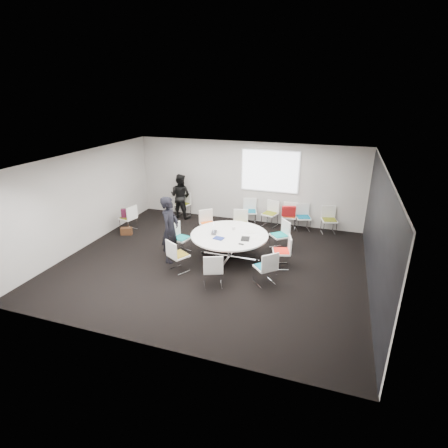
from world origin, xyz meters
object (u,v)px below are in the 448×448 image
(chair_ring_c, at_px, (240,229))
(person_main, at_px, (170,229))
(chair_back_d, at_px, (303,222))
(chair_spare_left, at_px, (129,223))
(conference_table, at_px, (229,241))
(brown_bag, at_px, (126,231))
(chair_back_b, at_px, (270,218))
(chair_ring_a, at_px, (281,257))
(cup, at_px, (234,228))
(chair_ring_d, at_px, (208,229))
(chair_ring_h, at_px, (265,274))
(chair_ring_g, at_px, (213,276))
(laptop, at_px, (216,233))
(chair_ring_f, at_px, (178,261))
(chair_back_c, at_px, (289,221))
(chair_person_back, at_px, (183,209))
(chair_ring_e, at_px, (181,244))
(chair_back_a, at_px, (250,216))
(chair_ring_b, at_px, (279,241))
(person_back, at_px, (180,196))
(maroon_bag, at_px, (128,213))
(chair_back_e, at_px, (329,225))

(chair_ring_c, distance_m, person_main, 2.60)
(chair_back_d, bearing_deg, chair_spare_left, -0.05)
(conference_table, distance_m, brown_bag, 3.75)
(chair_back_b, xyz_separation_m, person_main, (-2.05, -3.40, 0.64))
(chair_ring_a, height_order, cup, chair_ring_a)
(chair_ring_d, bearing_deg, brown_bag, -28.42)
(chair_back_d, distance_m, person_main, 4.69)
(chair_ring_h, bearing_deg, chair_ring_g, 160.15)
(chair_ring_d, bearing_deg, person_main, 35.41)
(laptop, bearing_deg, chair_spare_left, 62.10)
(chair_ring_f, distance_m, chair_back_c, 4.48)
(chair_person_back, xyz_separation_m, laptop, (2.32, -2.84, 0.47))
(chair_ring_e, relative_size, chair_back_a, 1.00)
(chair_ring_b, bearing_deg, chair_ring_d, 44.88)
(chair_back_b, distance_m, laptop, 3.03)
(conference_table, bearing_deg, chair_ring_g, -86.96)
(chair_person_back, distance_m, person_back, 0.56)
(chair_back_c, height_order, chair_spare_left, same)
(chair_person_back, bearing_deg, chair_spare_left, 76.93)
(chair_back_c, relative_size, person_back, 0.54)
(chair_spare_left, bearing_deg, chair_ring_g, -109.23)
(chair_ring_d, height_order, chair_spare_left, same)
(chair_ring_a, distance_m, chair_back_a, 3.26)
(chair_person_back, height_order, brown_bag, chair_person_back)
(chair_ring_b, bearing_deg, chair_back_a, -3.16)
(chair_ring_d, bearing_deg, chair_person_back, -87.02)
(chair_ring_e, relative_size, chair_ring_h, 1.00)
(chair_spare_left, height_order, maroon_bag, chair_spare_left)
(chair_back_a, distance_m, chair_person_back, 2.56)
(chair_back_e, bearing_deg, brown_bag, 3.93)
(conference_table, bearing_deg, chair_back_c, 65.93)
(person_back, xyz_separation_m, cup, (2.72, -2.29, -0.04))
(chair_ring_d, relative_size, cup, 9.78)
(chair_person_back, bearing_deg, chair_back_c, -163.47)
(chair_ring_a, xyz_separation_m, chair_back_d, (0.23, 2.83, 0.00))
(chair_ring_e, distance_m, maroon_bag, 2.60)
(chair_ring_e, distance_m, chair_back_e, 4.90)
(chair_ring_d, relative_size, chair_person_back, 1.00)
(chair_ring_c, xyz_separation_m, chair_person_back, (-2.57, 1.26, 0.00))
(chair_ring_d, height_order, chair_ring_f, same)
(chair_back_b, xyz_separation_m, maroon_bag, (-4.38, -1.90, 0.34))
(chair_back_c, bearing_deg, chair_back_a, -3.57)
(chair_ring_a, relative_size, chair_person_back, 1.00)
(chair_ring_a, relative_size, chair_ring_h, 1.00)
(chair_ring_f, bearing_deg, chair_ring_a, 52.83)
(conference_table, distance_m, laptop, 0.44)
(conference_table, relative_size, person_main, 1.16)
(chair_ring_f, bearing_deg, chair_back_a, 106.89)
(chair_ring_b, height_order, cup, chair_ring_b)
(maroon_bag, bearing_deg, chair_ring_a, -10.07)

